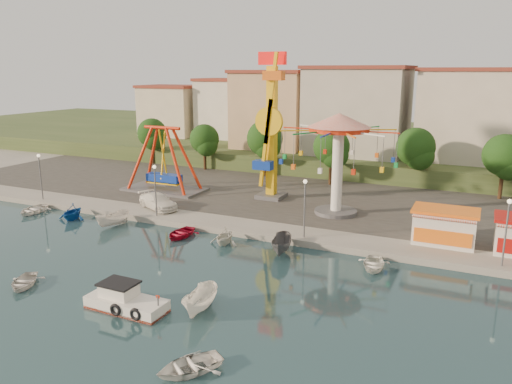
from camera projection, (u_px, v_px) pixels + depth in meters
The scene contains 35 objects.
ground at pixel (141, 282), 36.63m from camera, with size 200.00×200.00×0.00m, color #152E3B.
quay_deck at pixel (353, 153), 91.14m from camera, with size 200.00×100.00×0.60m, color #9E998E.
asphalt_pad at pixel (289, 188), 62.90m from camera, with size 90.00×28.00×0.01m, color #4C4944.
hill_terrace at pixel (360, 143), 95.26m from camera, with size 200.00×60.00×3.00m, color #384C26.
pirate_ship_ride at pixel (163, 160), 60.92m from camera, with size 10.00×5.00×8.00m.
kamikaze_tower at pixel (271, 130), 56.12m from camera, with size 3.31×3.10×16.50m.
wave_swinger at pixel (338, 141), 50.14m from camera, with size 11.60×11.60×10.40m.
booth_left at pixel (445, 226), 42.65m from camera, with size 5.40×3.78×3.08m.
lamp_post_0 at pixel (41, 178), 57.17m from camera, with size 0.14×0.14×5.00m, color #59595E.
lamp_post_1 at pixel (156, 192), 50.61m from camera, with size 0.14×0.14×5.00m, color #59595E.
lamp_post_2 at pixel (305, 210), 44.06m from camera, with size 0.14×0.14×5.00m, color #59595E.
lamp_post_3 at pixel (506, 235), 37.50m from camera, with size 0.14×0.14×5.00m, color #59595E.
tree_0 at pixel (152, 133), 78.54m from camera, with size 4.60×4.60×7.19m.
tree_1 at pixel (204, 139), 73.85m from camera, with size 4.35×4.35×6.80m.
tree_2 at pixel (265, 138), 69.20m from camera, with size 5.02×5.02×7.85m.
tree_3 at pixel (331, 147), 63.92m from camera, with size 4.68×4.68×7.32m.
tree_4 at pixel (416, 147), 62.41m from camera, with size 4.86×4.86×7.60m.
tree_5 at pixel (504, 155), 56.72m from camera, with size 4.83×4.83×7.54m.
building_0 at pixel (148, 106), 88.73m from camera, with size 9.26×9.53×11.87m, color beige.
building_1 at pixel (222, 115), 88.86m from camera, with size 12.33×9.01×8.63m, color silver.
building_2 at pixel (292, 110), 83.68m from camera, with size 11.95×9.28×11.23m, color tan.
building_3 at pixel (370, 121), 75.49m from camera, with size 12.59×10.50×9.20m, color beige.
building_4 at pixel (467, 123), 72.96m from camera, with size 10.75×9.23×9.24m, color beige.
cabin_motorboat at pixel (125, 302), 32.37m from camera, with size 5.45×2.25×1.91m.
rowboat_a at pixel (24, 282), 35.85m from camera, with size 2.34×3.28×0.68m, color silver.
rowboat_b at pixel (189, 365), 25.67m from camera, with size 2.55×3.57×0.74m, color white.
skiff at pixel (201, 301), 31.89m from camera, with size 1.51×4.01×1.55m, color white.
van at pixel (158, 201), 53.69m from camera, with size 2.22×5.47×1.59m, color white.
moored_boat_0 at pixel (33, 209), 54.20m from camera, with size 2.75×3.85×0.80m, color white.
moored_boat_1 at pixel (72, 212), 51.74m from camera, with size 2.81×3.25×1.71m, color #124C9F.
moored_boat_2 at pixel (113, 219), 49.57m from camera, with size 1.44×3.84×1.48m, color silver.
moored_boat_3 at pixel (180, 233), 46.41m from camera, with size 2.62×3.67×0.76m, color #A90D28.
moored_boat_4 at pixel (224, 236), 44.40m from camera, with size 2.53×2.93×1.54m, color silver.
moored_boat_5 at pixel (282, 245), 42.14m from camera, with size 1.54×4.08×1.58m, color #515256.
moored_boat_6 at pixel (373, 264), 39.06m from camera, with size 2.50×3.50×0.72m, color white.
Camera 1 is at (22.00, -27.25, 15.17)m, focal length 35.00 mm.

